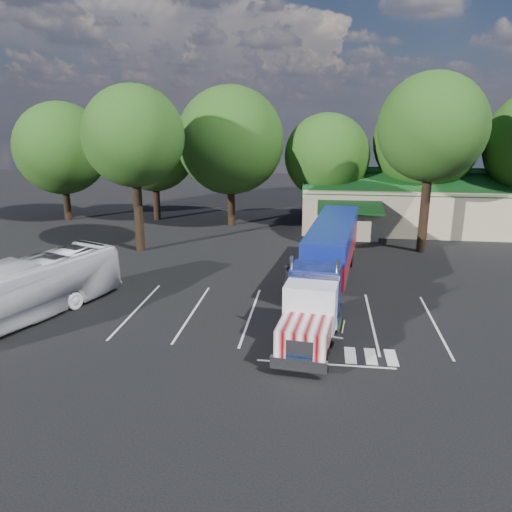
# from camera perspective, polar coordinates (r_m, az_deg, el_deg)

# --- Properties ---
(ground) EXTENTS (120.00, 120.00, 0.00)m
(ground) POSITION_cam_1_polar(r_m,az_deg,el_deg) (32.64, 0.85, -2.74)
(ground) COLOR black
(ground) RESTS_ON ground
(event_hall) EXTENTS (24.20, 14.12, 5.55)m
(event_hall) POSITION_cam_1_polar(r_m,az_deg,el_deg) (50.28, 19.14, 5.64)
(event_hall) COLOR tan
(event_hall) RESTS_ON ground
(tree_row_a) EXTENTS (9.00, 9.00, 11.68)m
(tree_row_a) POSITION_cam_1_polar(r_m,az_deg,el_deg) (53.77, -21.37, 11.38)
(tree_row_a) COLOR black
(tree_row_a) RESTS_ON ground
(tree_row_b) EXTENTS (8.40, 8.40, 11.35)m
(tree_row_b) POSITION_cam_1_polar(r_m,az_deg,el_deg) (51.35, -11.62, 11.94)
(tree_row_b) COLOR black
(tree_row_b) RESTS_ON ground
(tree_row_c) EXTENTS (10.00, 10.00, 13.05)m
(tree_row_c) POSITION_cam_1_polar(r_m,az_deg,el_deg) (47.74, -2.94, 13.04)
(tree_row_c) COLOR black
(tree_row_c) RESTS_ON ground
(tree_row_d) EXTENTS (8.00, 8.00, 10.60)m
(tree_row_d) POSITION_cam_1_polar(r_m,az_deg,el_deg) (48.37, 8.12, 11.21)
(tree_row_d) COLOR black
(tree_row_d) RESTS_ON ground
(tree_row_e) EXTENTS (9.60, 9.60, 12.90)m
(tree_row_e) POSITION_cam_1_polar(r_m,az_deg,el_deg) (49.69, 18.87, 12.40)
(tree_row_e) COLOR black
(tree_row_e) RESTS_ON ground
(tree_near_left) EXTENTS (7.60, 7.60, 12.65)m
(tree_near_left) POSITION_cam_1_polar(r_m,az_deg,el_deg) (39.33, -13.83, 13.11)
(tree_near_left) COLOR black
(tree_near_left) RESTS_ON ground
(tree_near_right) EXTENTS (8.00, 8.00, 13.50)m
(tree_near_right) POSITION_cam_1_polar(r_m,az_deg,el_deg) (40.03, 19.49, 13.65)
(tree_near_right) COLOR black
(tree_near_right) RESTS_ON ground
(semi_truck) EXTENTS (4.69, 19.44, 4.04)m
(semi_truck) POSITION_cam_1_polar(r_m,az_deg,el_deg) (29.96, 8.26, -0.05)
(semi_truck) COLOR black
(semi_truck) RESTS_ON ground
(woman) EXTENTS (0.49, 0.72, 1.93)m
(woman) POSITION_cam_1_polar(r_m,az_deg,el_deg) (29.78, 3.63, -2.68)
(woman) COLOR black
(woman) RESTS_ON ground
(bicycle) EXTENTS (0.85, 1.72, 0.87)m
(bicycle) POSITION_cam_1_polar(r_m,az_deg,el_deg) (33.68, 4.17, -1.41)
(bicycle) COLOR black
(bicycle) RESTS_ON ground
(tour_bus) EXTENTS (6.78, 11.62, 3.19)m
(tour_bus) POSITION_cam_1_polar(r_m,az_deg,el_deg) (28.75, -25.09, -3.58)
(tour_bus) COLOR silver
(tour_bus) RESTS_ON ground
(silver_sedan) EXTENTS (4.11, 2.09, 1.29)m
(silver_sedan) POSITION_cam_1_polar(r_m,az_deg,el_deg) (46.56, 17.76, 3.03)
(silver_sedan) COLOR #B5B9BE
(silver_sedan) RESTS_ON ground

